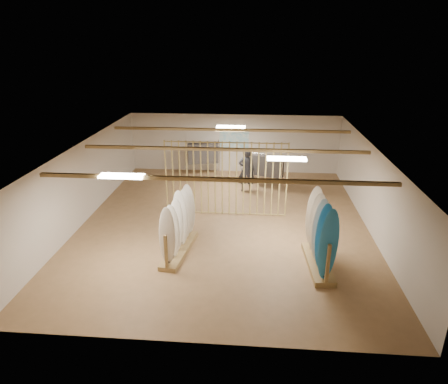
# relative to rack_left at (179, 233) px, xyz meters

# --- Properties ---
(floor) EXTENTS (12.00, 12.00, 0.00)m
(floor) POSITION_rel_rack_left_xyz_m (1.21, 2.13, -0.66)
(floor) COLOR #926D47
(floor) RESTS_ON ground
(ceiling) EXTENTS (12.00, 12.00, 0.00)m
(ceiling) POSITION_rel_rack_left_xyz_m (1.21, 2.13, 2.14)
(ceiling) COLOR gray
(ceiling) RESTS_ON ground
(wall_back) EXTENTS (12.00, 0.00, 12.00)m
(wall_back) POSITION_rel_rack_left_xyz_m (1.21, 8.13, 0.74)
(wall_back) COLOR beige
(wall_back) RESTS_ON ground
(wall_front) EXTENTS (12.00, 0.00, 12.00)m
(wall_front) POSITION_rel_rack_left_xyz_m (1.21, -3.87, 0.74)
(wall_front) COLOR beige
(wall_front) RESTS_ON ground
(wall_left) EXTENTS (0.00, 12.00, 12.00)m
(wall_left) POSITION_rel_rack_left_xyz_m (-3.79, 2.13, 0.74)
(wall_left) COLOR beige
(wall_left) RESTS_ON ground
(wall_right) EXTENTS (0.00, 12.00, 12.00)m
(wall_right) POSITION_rel_rack_left_xyz_m (6.21, 2.13, 0.74)
(wall_right) COLOR beige
(wall_right) RESTS_ON ground
(ceiling_slats) EXTENTS (9.50, 6.12, 0.10)m
(ceiling_slats) POSITION_rel_rack_left_xyz_m (1.21, 2.13, 2.06)
(ceiling_slats) COLOR olive
(ceiling_slats) RESTS_ON ground
(light_panels) EXTENTS (1.20, 0.35, 0.06)m
(light_panels) POSITION_rel_rack_left_xyz_m (1.21, 2.13, 2.08)
(light_panels) COLOR white
(light_panels) RESTS_ON ground
(bamboo_partition) EXTENTS (4.45, 0.05, 2.78)m
(bamboo_partition) POSITION_rel_rack_left_xyz_m (1.21, 2.93, 0.74)
(bamboo_partition) COLOR tan
(bamboo_partition) RESTS_ON ground
(poster) EXTENTS (1.40, 0.03, 0.90)m
(poster) POSITION_rel_rack_left_xyz_m (1.21, 8.11, 0.94)
(poster) COLOR #3797C0
(poster) RESTS_ON ground
(rack_left) EXTENTS (0.82, 2.43, 1.92)m
(rack_left) POSITION_rel_rack_left_xyz_m (0.00, 0.00, 0.00)
(rack_left) COLOR olive
(rack_left) RESTS_ON floor
(rack_right) EXTENTS (0.72, 2.26, 2.12)m
(rack_right) POSITION_rel_rack_left_xyz_m (4.15, -0.47, 0.06)
(rack_right) COLOR olive
(rack_right) RESTS_ON floor
(clothing_rack_a) EXTENTS (1.51, 0.68, 1.65)m
(clothing_rack_a) POSITION_rel_rack_left_xyz_m (-0.23, 7.41, 0.42)
(clothing_rack_a) COLOR silver
(clothing_rack_a) RESTS_ON floor
(clothing_rack_b) EXTENTS (1.40, 0.89, 1.58)m
(clothing_rack_b) POSITION_rel_rack_left_xyz_m (2.79, 5.83, 0.37)
(clothing_rack_b) COLOR silver
(clothing_rack_b) RESTS_ON floor
(shopper_a) EXTENTS (0.78, 0.53, 2.14)m
(shopper_a) POSITION_rel_rack_left_xyz_m (1.90, 5.42, 0.41)
(shopper_a) COLOR #25262D
(shopper_a) RESTS_ON floor
(shopper_b) EXTENTS (1.05, 0.95, 1.79)m
(shopper_b) POSITION_rel_rack_left_xyz_m (1.89, 6.26, 0.24)
(shopper_b) COLOR #3D352F
(shopper_b) RESTS_ON floor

